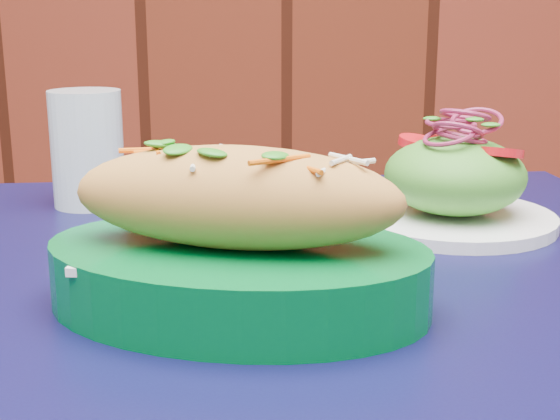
{
  "coord_description": "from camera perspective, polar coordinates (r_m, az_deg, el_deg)",
  "views": [
    {
      "loc": [
        0.39,
        0.81,
        0.96
      ],
      "look_at": [
        0.39,
        1.38,
        0.81
      ],
      "focal_mm": 50.0,
      "sensor_mm": 36.0,
      "label": 1
    }
  ],
  "objects": [
    {
      "name": "cafe_table",
      "position": [
        0.64,
        -0.53,
        -13.04
      ],
      "size": [
        0.89,
        0.89,
        0.75
      ],
      "rotation": [
        0.0,
        0.0,
        0.11
      ],
      "color": "black",
      "rests_on": "ground"
    },
    {
      "name": "banh_mi_basket",
      "position": [
        0.55,
        -3.19,
        -2.44
      ],
      "size": [
        0.3,
        0.23,
        0.13
      ],
      "rotation": [
        0.0,
        0.0,
        -0.2
      ],
      "color": "#005B24",
      "rests_on": "cafe_table"
    },
    {
      "name": "salad_plate",
      "position": [
        0.78,
        12.62,
        1.9
      ],
      "size": [
        0.2,
        0.2,
        0.12
      ],
      "rotation": [
        0.0,
        0.0,
        -0.15
      ],
      "color": "white",
      "rests_on": "cafe_table"
    },
    {
      "name": "water_glass",
      "position": [
        0.86,
        -13.91,
        4.38
      ],
      "size": [
        0.08,
        0.08,
        0.12
      ],
      "primitive_type": "cylinder",
      "color": "silver",
      "rests_on": "cafe_table"
    }
  ]
}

